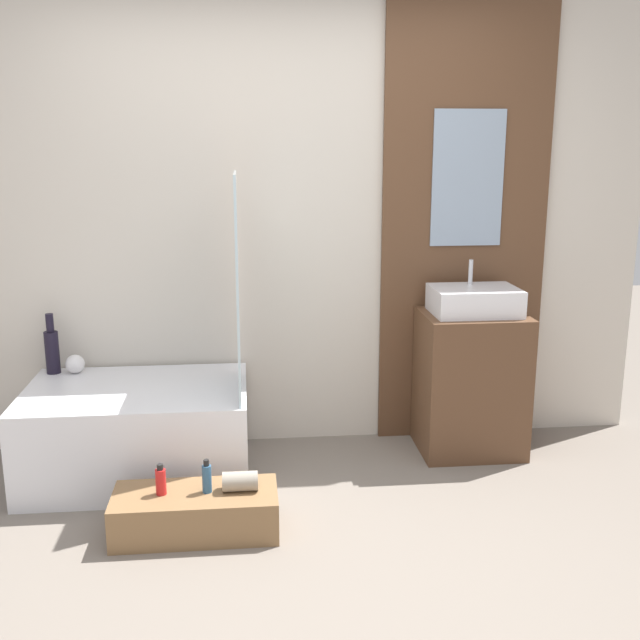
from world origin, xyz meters
TOP-DOWN VIEW (x-y plane):
  - ground_plane at (0.00, 0.00)m, footprint 12.00×12.00m
  - wall_tiled_back at (0.00, 1.58)m, footprint 4.20×0.06m
  - wall_wood_accent at (1.03, 1.53)m, footprint 0.96×0.04m
  - bathtub at (-0.81, 1.13)m, footprint 1.15×0.79m
  - glass_shower_screen at (-0.27, 1.04)m, footprint 0.01×0.56m
  - wooden_step_bench at (-0.48, 0.48)m, footprint 0.74×0.33m
  - vanity_cabinet at (1.03, 1.28)m, footprint 0.57×0.46m
  - sink at (1.03, 1.28)m, footprint 0.47×0.35m
  - vase_tall_dark at (-1.30, 1.44)m, footprint 0.08×0.08m
  - vase_round_light at (-1.18, 1.43)m, footprint 0.10×0.10m
  - bottle_soap_primary at (-0.63, 0.48)m, footprint 0.05×0.05m
  - bottle_soap_secondary at (-0.42, 0.48)m, footprint 0.04×0.04m
  - towel_roll at (-0.27, 0.48)m, footprint 0.16×0.09m

SIDE VIEW (x-z plane):
  - ground_plane at x=0.00m, z-range 0.00..0.00m
  - wooden_step_bench at x=-0.48m, z-range 0.00..0.20m
  - towel_roll at x=-0.27m, z-range 0.20..0.29m
  - bathtub at x=-0.81m, z-range 0.00..0.49m
  - bottle_soap_primary at x=-0.63m, z-range 0.19..0.33m
  - bottle_soap_secondary at x=-0.42m, z-range 0.19..0.35m
  - vanity_cabinet at x=1.03m, z-range 0.00..0.81m
  - vase_round_light at x=-1.18m, z-range 0.49..0.59m
  - vase_tall_dark at x=-1.30m, z-range 0.46..0.79m
  - sink at x=1.03m, z-range 0.74..1.03m
  - glass_shower_screen at x=-0.27m, z-range 0.49..1.60m
  - wall_tiled_back at x=0.00m, z-range 0.00..2.60m
  - wall_wood_accent at x=1.03m, z-range 0.01..2.61m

